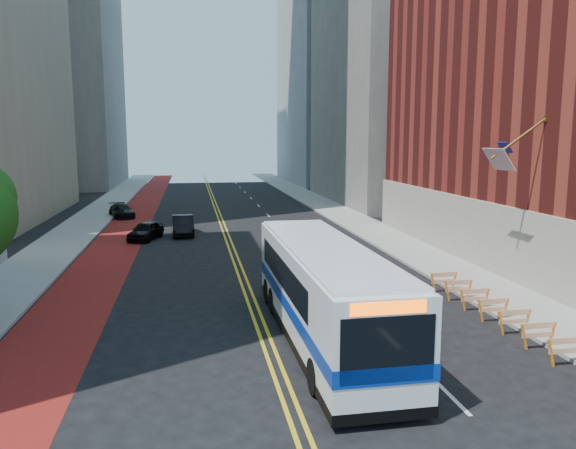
# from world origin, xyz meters

# --- Properties ---
(ground) EXTENTS (160.00, 160.00, 0.00)m
(ground) POSITION_xyz_m (0.00, 0.00, 0.00)
(ground) COLOR black
(ground) RESTS_ON ground
(sidewalk_left) EXTENTS (4.00, 140.00, 0.15)m
(sidewalk_left) POSITION_xyz_m (-12.00, 30.00, 0.07)
(sidewalk_left) COLOR gray
(sidewalk_left) RESTS_ON ground
(sidewalk_right) EXTENTS (4.00, 140.00, 0.15)m
(sidewalk_right) POSITION_xyz_m (12.00, 30.00, 0.07)
(sidewalk_right) COLOR gray
(sidewalk_right) RESTS_ON ground
(bus_lane_paint) EXTENTS (3.60, 140.00, 0.01)m
(bus_lane_paint) POSITION_xyz_m (-8.10, 30.00, 0.00)
(bus_lane_paint) COLOR maroon
(bus_lane_paint) RESTS_ON ground
(center_line_inner) EXTENTS (0.14, 140.00, 0.01)m
(center_line_inner) POSITION_xyz_m (-0.18, 30.00, 0.00)
(center_line_inner) COLOR gold
(center_line_inner) RESTS_ON ground
(center_line_outer) EXTENTS (0.14, 140.00, 0.01)m
(center_line_outer) POSITION_xyz_m (0.18, 30.00, 0.00)
(center_line_outer) COLOR gold
(center_line_outer) RESTS_ON ground
(lane_dashes) EXTENTS (0.14, 98.20, 0.01)m
(lane_dashes) POSITION_xyz_m (4.80, 38.00, 0.01)
(lane_dashes) COLOR silver
(lane_dashes) RESTS_ON ground
(midrise_right_near) EXTENTS (18.00, 26.00, 40.00)m
(midrise_right_near) POSITION_xyz_m (23.00, 48.00, 20.00)
(midrise_right_near) COLOR slate
(midrise_right_near) RESTS_ON ground
(midrise_right_far) EXTENTS (20.00, 28.00, 55.00)m
(midrise_right_far) POSITION_xyz_m (24.00, 78.00, 27.50)
(midrise_right_far) COLOR gray
(midrise_right_far) RESTS_ON ground
(construction_barriers) EXTENTS (1.42, 10.91, 1.00)m
(construction_barriers) POSITION_xyz_m (9.60, 3.42, 0.68)
(construction_barriers) COLOR orange
(construction_barriers) RESTS_ON ground
(transit_bus) EXTENTS (3.07, 13.45, 3.69)m
(transit_bus) POSITION_xyz_m (2.14, 3.40, 1.93)
(transit_bus) COLOR silver
(transit_bus) RESTS_ON ground
(car_a) EXTENTS (2.86, 4.35, 1.38)m
(car_a) POSITION_xyz_m (-6.11, 26.29, 0.69)
(car_a) COLOR black
(car_a) RESTS_ON ground
(car_b) EXTENTS (1.82, 4.69, 1.52)m
(car_b) POSITION_xyz_m (-3.37, 27.92, 0.76)
(car_b) COLOR black
(car_b) RESTS_ON ground
(car_c) EXTENTS (3.14, 4.78, 1.29)m
(car_c) POSITION_xyz_m (-9.30, 38.96, 0.64)
(car_c) COLOR black
(car_c) RESTS_ON ground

